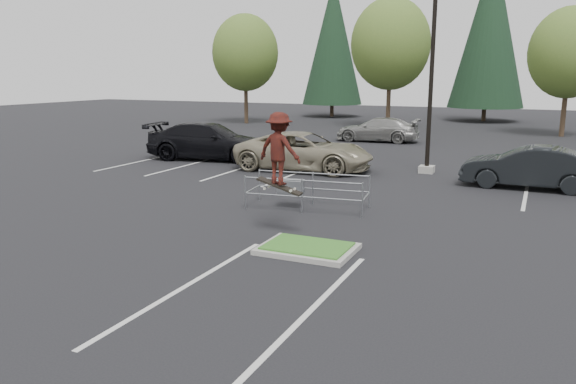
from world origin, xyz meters
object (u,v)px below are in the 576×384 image
at_px(decid_a, 245,55).
at_px(car_far_silver, 378,130).
at_px(car_l_black, 209,141).
at_px(car_r_charc, 529,167).
at_px(decid_c, 569,56).
at_px(car_l_tan, 304,151).
at_px(decid_b, 390,47).
at_px(skateboarder, 279,149).
at_px(light_pole, 432,63).
at_px(conif_a, 333,41).
at_px(cart_corral, 295,187).
at_px(conif_b, 490,29).

distance_m(decid_a, car_far_silver, 16.51).
distance_m(car_l_black, car_r_charc, 14.55).
height_order(decid_c, car_l_tan, decid_c).
bearing_deg(decid_b, skateboarder, -80.75).
height_order(light_pole, conif_a, conif_a).
relative_size(decid_c, cart_corral, 2.18).
bearing_deg(light_pole, decid_c, 72.89).
distance_m(conif_b, cart_corral, 37.31).
bearing_deg(car_l_black, car_r_charc, -105.01).
relative_size(car_r_charc, car_far_silver, 0.93).
height_order(cart_corral, car_far_silver, car_far_silver).
bearing_deg(car_far_silver, cart_corral, 3.92).
bearing_deg(decid_b, conif_a, 130.17).
height_order(car_r_charc, car_far_silver, car_r_charc).
bearing_deg(car_r_charc, car_far_silver, -141.81).
xyz_separation_m(cart_corral, car_r_charc, (6.57, 6.33, 0.12)).
bearing_deg(light_pole, conif_b, 91.01).
distance_m(cart_corral, skateboarder, 3.46).
height_order(decid_c, car_l_black, decid_c).
xyz_separation_m(light_pole, car_l_tan, (-5.00, -1.53, -3.73)).
bearing_deg(conif_a, car_far_silver, -62.00).
distance_m(car_r_charc, car_far_silver, 14.74).
height_order(decid_a, car_l_tan, decid_a).
relative_size(decid_a, car_l_tan, 1.50).
height_order(light_pole, decid_b, light_pole).
xyz_separation_m(light_pole, decid_c, (5.49, 17.83, 0.69)).
bearing_deg(car_l_tan, skateboarder, -164.58).
bearing_deg(conif_b, car_l_tan, -98.52).
bearing_deg(decid_a, car_l_black, -66.63).
bearing_deg(light_pole, car_l_black, -177.27).
xyz_separation_m(light_pole, decid_a, (-18.51, 18.03, 1.02)).
relative_size(cart_corral, car_l_black, 0.63).
height_order(conif_a, conif_b, conif_b).
distance_m(decid_a, car_r_charc, 30.33).
bearing_deg(cart_corral, conif_a, 101.21).
xyz_separation_m(decid_c, skateboarder, (-7.19, -28.83, -3.00)).
relative_size(cart_corral, car_far_silver, 0.76).
xyz_separation_m(light_pole, conif_a, (-14.50, 28.00, 2.54)).
height_order(skateboarder, car_l_tan, skateboarder).
bearing_deg(decid_c, conif_b, 119.32).
height_order(decid_a, car_l_black, decid_a).
bearing_deg(conif_a, car_l_black, -82.01).
height_order(light_pole, skateboarder, light_pole).
bearing_deg(car_far_silver, skateboarder, 5.21).
distance_m(decid_b, conif_a, 12.43).
bearing_deg(light_pole, decid_a, 135.75).
bearing_deg(car_r_charc, decid_a, -130.37).
relative_size(light_pole, cart_corral, 2.63).
relative_size(car_l_tan, car_r_charc, 1.26).
height_order(car_l_tan, car_far_silver, car_l_tan).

